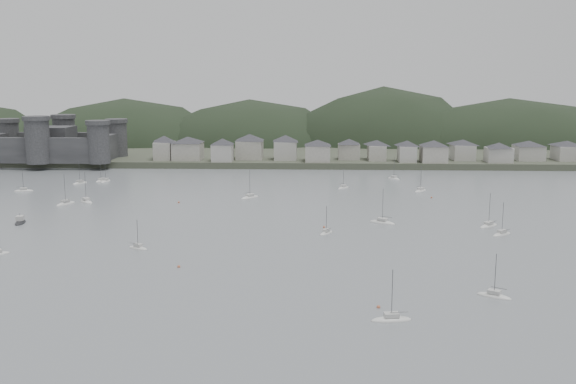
{
  "coord_description": "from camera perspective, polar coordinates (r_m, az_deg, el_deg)",
  "views": [
    {
      "loc": [
        8.4,
        -126.94,
        41.57
      ],
      "look_at": [
        0.0,
        75.0,
        6.0
      ],
      "focal_mm": 39.92,
      "sensor_mm": 36.0,
      "label": 1
    }
  ],
  "objects": [
    {
      "name": "motor_launch_far",
      "position": [
        203.8,
        -22.74,
        -2.49
      ],
      "size": [
        4.02,
        7.67,
        3.76
      ],
      "rotation": [
        0.0,
        0.0,
        3.34
      ],
      "color": "black",
      "rests_on": "ground"
    },
    {
      "name": "castle",
      "position": [
        333.94,
        -20.3,
        4.1
      ],
      "size": [
        66.0,
        43.0,
        20.0
      ],
      "color": "#2F2F31",
      "rests_on": "far_shore_land"
    },
    {
      "name": "waterfront_town",
      "position": [
        314.86,
        10.09,
        3.83
      ],
      "size": [
        451.48,
        28.46,
        12.92
      ],
      "color": "gray",
      "rests_on": "far_shore_land"
    },
    {
      "name": "forested_ridge",
      "position": [
        399.86,
        1.85,
        2.38
      ],
      "size": [
        851.55,
        103.94,
        102.57
      ],
      "color": "black",
      "rests_on": "ground"
    },
    {
      "name": "sailboat_lead",
      "position": [
        228.16,
        -3.41,
        -0.49
      ],
      "size": [
        7.32,
        7.56,
        10.92
      ],
      "rotation": [
        0.0,
        0.0,
        2.39
      ],
      "color": "silver",
      "rests_on": "ground"
    },
    {
      "name": "moored_fleet",
      "position": [
        194.07,
        -7.55,
        -2.42
      ],
      "size": [
        223.15,
        170.71,
        11.71
      ],
      "color": "silver",
      "rests_on": "ground"
    },
    {
      "name": "mooring_buoys",
      "position": [
        179.29,
        5.73,
        -3.43
      ],
      "size": [
        130.73,
        113.39,
        0.7
      ],
      "color": "#BC603E",
      "rests_on": "ground"
    },
    {
      "name": "far_shore_land",
      "position": [
        423.92,
        1.24,
        4.55
      ],
      "size": [
        900.0,
        250.0,
        3.0
      ],
      "primitive_type": "cube",
      "color": "#383D2D",
      "rests_on": "ground"
    },
    {
      "name": "ground",
      "position": [
        133.84,
        -1.35,
        -8.12
      ],
      "size": [
        900.0,
        900.0,
        0.0
      ],
      "primitive_type": "plane",
      "color": "slate",
      "rests_on": "ground"
    }
  ]
}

